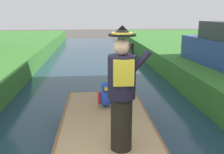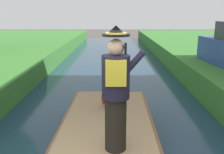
% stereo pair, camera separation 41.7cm
% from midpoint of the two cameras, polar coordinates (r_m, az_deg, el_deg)
% --- Properties ---
extents(boat, '(1.86, 4.23, 0.61)m').
position_cam_midpoint_polar(boat, '(4.88, -3.66, -13.91)').
color(boat, brown).
rests_on(boat, canal_water).
extents(person_pirate, '(0.61, 0.42, 1.85)m').
position_cam_midpoint_polar(person_pirate, '(3.58, -1.03, -3.19)').
color(person_pirate, black).
rests_on(person_pirate, boat).
extents(parrot_plush, '(0.36, 0.35, 0.57)m').
position_cam_midpoint_polar(parrot_plush, '(5.47, -3.64, -4.39)').
color(parrot_plush, blue).
rests_on(parrot_plush, boat).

